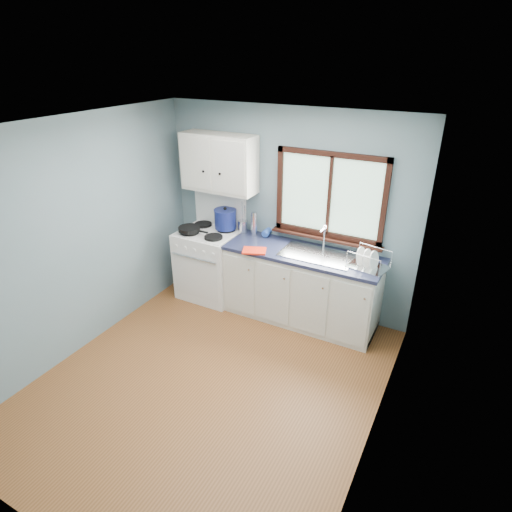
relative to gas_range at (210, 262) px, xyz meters
The scene contains 19 objects.
floor 1.82m from the gas_range, 57.18° to the right, with size 3.20×3.60×0.02m, color brown.
ceiling 2.67m from the gas_range, 57.18° to the right, with size 3.20×3.60×0.02m, color white.
wall_back 1.26m from the gas_range, 19.54° to the left, with size 3.20×0.02×2.50m, color slate.
wall_front 3.50m from the gas_range, 73.86° to the right, with size 3.20×0.02×2.50m, color slate.
wall_left 1.78m from the gas_range, 114.14° to the right, with size 0.02×3.60×2.50m, color slate.
wall_right 3.05m from the gas_range, 29.91° to the right, with size 0.02×3.60×2.50m, color slate.
gas_range is the anchor object (origin of this frame).
base_cabinets 1.31m from the gas_range, ahead, with size 1.85×0.60×0.88m.
countertop 1.37m from the gas_range, ahead, with size 1.89×0.64×0.04m, color #181C34.
sink 1.53m from the gas_range, ahead, with size 0.84×0.46×0.44m.
window 1.81m from the gas_range, 11.37° to the left, with size 1.36×0.10×1.03m.
upper_cabinets 1.32m from the gas_range, 56.70° to the left, with size 0.95×0.35×0.70m.
skillet 0.55m from the gas_range, 138.16° to the right, with size 0.42×0.28×0.06m.
stockpot 0.64m from the gas_range, 40.80° to the left, with size 0.36×0.36×0.29m.
utensil_crock 0.68m from the gas_range, 27.41° to the left, with size 0.13×0.13×0.41m.
thermos 0.84m from the gas_range, 16.50° to the left, with size 0.07×0.07×0.31m, color silver.
soap_bottle 0.92m from the gas_range, 13.17° to the left, with size 0.09×0.09×0.24m, color #274BA7.
dish_towel 0.94m from the gas_range, 16.50° to the right, with size 0.27×0.19×0.02m, color red.
dish_rack 2.13m from the gas_range, ahead, with size 0.45×0.38×0.21m.
Camera 1 is at (1.99, -2.74, 3.05)m, focal length 30.00 mm.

